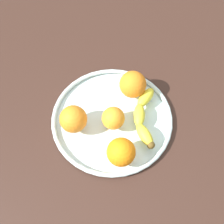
{
  "coord_description": "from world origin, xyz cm",
  "views": [
    {
      "loc": [
        35.1,
        14.45,
        73.17
      ],
      "look_at": [
        0.0,
        0.0,
        4.8
      ],
      "focal_mm": 46.02,
      "sensor_mm": 36.0,
      "label": 1
    }
  ],
  "objects_px": {
    "fruit_bowl": "(112,119)",
    "orange_back_right": "(133,84)",
    "orange_front_right": "(113,118)",
    "banana": "(144,117)",
    "orange_front_left": "(121,152)",
    "orange_back_left": "(73,119)"
  },
  "relations": [
    {
      "from": "orange_back_left",
      "to": "orange_front_right",
      "type": "relative_size",
      "value": 1.19
    },
    {
      "from": "orange_back_right",
      "to": "orange_front_left",
      "type": "bearing_deg",
      "value": 12.26
    },
    {
      "from": "orange_back_left",
      "to": "orange_front_left",
      "type": "bearing_deg",
      "value": 75.87
    },
    {
      "from": "orange_back_right",
      "to": "fruit_bowl",
      "type": "bearing_deg",
      "value": -12.36
    },
    {
      "from": "fruit_bowl",
      "to": "orange_back_right",
      "type": "height_order",
      "value": "orange_back_right"
    },
    {
      "from": "orange_front_left",
      "to": "orange_back_left",
      "type": "bearing_deg",
      "value": -104.13
    },
    {
      "from": "banana",
      "to": "orange_front_left",
      "type": "height_order",
      "value": "orange_front_left"
    },
    {
      "from": "orange_front_right",
      "to": "orange_front_left",
      "type": "xyz_separation_m",
      "value": [
        0.08,
        0.06,
        0.01
      ]
    },
    {
      "from": "orange_front_right",
      "to": "fruit_bowl",
      "type": "bearing_deg",
      "value": -148.19
    },
    {
      "from": "fruit_bowl",
      "to": "banana",
      "type": "xyz_separation_m",
      "value": [
        -0.03,
        0.08,
        0.02
      ]
    },
    {
      "from": "fruit_bowl",
      "to": "banana",
      "type": "height_order",
      "value": "banana"
    },
    {
      "from": "orange_front_left",
      "to": "orange_back_right",
      "type": "bearing_deg",
      "value": -167.74
    },
    {
      "from": "fruit_bowl",
      "to": "orange_front_right",
      "type": "relative_size",
      "value": 5.47
    },
    {
      "from": "banana",
      "to": "orange_front_left",
      "type": "distance_m",
      "value": 0.13
    },
    {
      "from": "orange_front_right",
      "to": "orange_back_right",
      "type": "height_order",
      "value": "orange_back_right"
    },
    {
      "from": "banana",
      "to": "orange_front_right",
      "type": "relative_size",
      "value": 2.98
    },
    {
      "from": "orange_back_left",
      "to": "orange_back_right",
      "type": "height_order",
      "value": "orange_back_right"
    },
    {
      "from": "banana",
      "to": "orange_front_left",
      "type": "relative_size",
      "value": 2.53
    },
    {
      "from": "banana",
      "to": "orange_back_right",
      "type": "bearing_deg",
      "value": -158.47
    },
    {
      "from": "fruit_bowl",
      "to": "orange_back_left",
      "type": "xyz_separation_m",
      "value": [
        0.06,
        -0.09,
        0.05
      ]
    },
    {
      "from": "orange_back_left",
      "to": "orange_back_right",
      "type": "relative_size",
      "value": 0.96
    },
    {
      "from": "orange_front_left",
      "to": "banana",
      "type": "bearing_deg",
      "value": 172.49
    }
  ]
}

